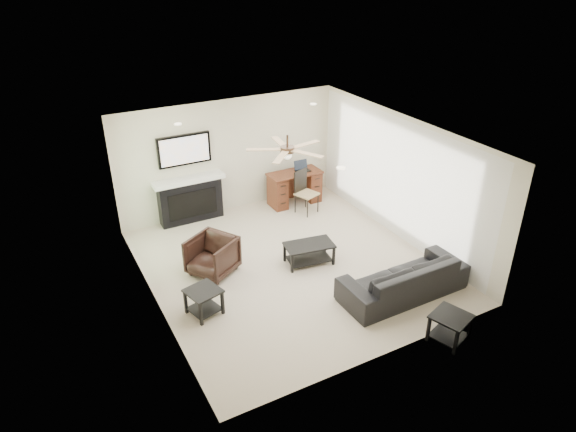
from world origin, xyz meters
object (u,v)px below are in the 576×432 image
Objects in this scene: coffee_table at (309,254)px; fireplace_unit at (189,180)px; sofa at (403,278)px; desk at (295,188)px; armchair at (212,256)px.

coffee_table is 0.47× the size of fireplace_unit.
desk is (0.12, 3.98, 0.06)m from sofa.
desk reaches higher than sofa.
fireplace_unit reaches higher than armchair.
coffee_table is 0.74× the size of desk.
armchair is at bearing -146.02° from desk.
armchair is 2.24m from fireplace_unit.
sofa is 1.16× the size of fireplace_unit.
armchair is 3.28m from desk.
sofa is at bearing -62.15° from fireplace_unit.
desk reaches higher than coffee_table.
armchair is at bearing -99.05° from fireplace_unit.
desk is (2.72, 1.83, 0.03)m from armchair.
sofa is at bearing -51.48° from coffee_table.
fireplace_unit is (0.34, 2.13, 0.60)m from armchair.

